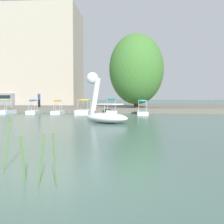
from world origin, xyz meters
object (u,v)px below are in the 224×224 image
(pedal_boat_cyan, at_px, (142,110))
(parked_van, at_px, (1,99))
(tree_willow_overhanging, at_px, (136,69))
(pedal_boat_blue, at_px, (33,110))
(person_on_path, at_px, (39,99))
(pedal_boat_orange, at_px, (58,110))
(pedal_boat_yellow, at_px, (84,110))
(pedal_boat_teal, at_px, (111,110))
(swan_boat, at_px, (104,110))
(pedal_boat_lime, at_px, (6,110))

(pedal_boat_cyan, distance_m, parked_van, 25.79)
(tree_willow_overhanging, bearing_deg, pedal_boat_blue, -154.67)
(person_on_path, bearing_deg, pedal_boat_orange, -48.09)
(pedal_boat_yellow, height_order, person_on_path, person_on_path)
(pedal_boat_teal, xyz_separation_m, tree_willow_overhanging, (2.34, 4.62, 4.53))
(tree_willow_overhanging, relative_size, parked_van, 1.66)
(tree_willow_overhanging, bearing_deg, pedal_boat_teal, -116.83)
(swan_boat, distance_m, pedal_boat_teal, 8.51)
(pedal_boat_cyan, xyz_separation_m, person_on_path, (-12.36, 4.43, 1.03))
(pedal_boat_cyan, relative_size, pedal_boat_yellow, 0.86)
(pedal_boat_teal, xyz_separation_m, pedal_boat_yellow, (-2.67, -0.39, 0.04))
(pedal_boat_lime, distance_m, parked_van, 15.05)
(pedal_boat_yellow, distance_m, pedal_boat_orange, 2.83)
(pedal_boat_teal, height_order, pedal_boat_blue, pedal_boat_teal)
(pedal_boat_teal, distance_m, pedal_boat_orange, 5.50)
(pedal_boat_blue, height_order, tree_willow_overhanging, tree_willow_overhanging)
(pedal_boat_lime, bearing_deg, pedal_boat_blue, -4.12)
(pedal_boat_teal, bearing_deg, person_on_path, 156.11)
(swan_boat, height_order, person_on_path, swan_boat)
(pedal_boat_yellow, bearing_deg, swan_boat, -68.07)
(person_on_path, bearing_deg, pedal_boat_teal, -23.89)
(pedal_boat_blue, relative_size, pedal_boat_lime, 0.88)
(pedal_boat_lime, distance_m, tree_willow_overhanging, 15.02)
(swan_boat, xyz_separation_m, pedal_boat_teal, (-0.59, 8.48, -0.42))
(pedal_boat_lime, bearing_deg, pedal_boat_orange, -0.41)
(pedal_boat_yellow, bearing_deg, pedal_boat_lime, 177.90)
(pedal_boat_blue, distance_m, person_on_path, 4.70)
(pedal_boat_blue, height_order, person_on_path, person_on_path)
(pedal_boat_cyan, distance_m, tree_willow_overhanging, 6.71)
(pedal_boat_lime, relative_size, person_on_path, 1.25)
(tree_willow_overhanging, bearing_deg, pedal_boat_yellow, -135.02)
(pedal_boat_cyan, distance_m, pedal_boat_yellow, 5.75)
(swan_boat, bearing_deg, pedal_boat_cyan, 73.05)
(swan_boat, bearing_deg, person_on_path, 128.10)
(pedal_boat_lime, height_order, person_on_path, person_on_path)
(pedal_boat_teal, distance_m, tree_willow_overhanging, 6.88)
(pedal_boat_lime, xyz_separation_m, tree_willow_overhanging, (13.53, 4.70, 4.52))
(pedal_boat_teal, distance_m, pedal_boat_lime, 11.19)
(tree_willow_overhanging, relative_size, person_on_path, 4.73)
(pedal_boat_yellow, relative_size, tree_willow_overhanging, 0.27)
(pedal_boat_blue, distance_m, parked_van, 17.10)
(pedal_boat_teal, distance_m, person_on_path, 10.22)
(pedal_boat_yellow, distance_m, parked_van, 21.07)
(pedal_boat_teal, bearing_deg, swan_boat, -86.05)
(pedal_boat_lime, bearing_deg, swan_boat, -35.53)
(swan_boat, bearing_deg, pedal_boat_teal, 93.95)
(pedal_boat_cyan, xyz_separation_m, parked_van, (-22.30, 12.93, 1.07))
(pedal_boat_yellow, bearing_deg, pedal_boat_cyan, 0.70)
(swan_boat, xyz_separation_m, pedal_boat_cyan, (2.49, 8.17, -0.38))
(pedal_boat_blue, xyz_separation_m, tree_willow_overhanging, (10.40, 4.92, 4.50))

